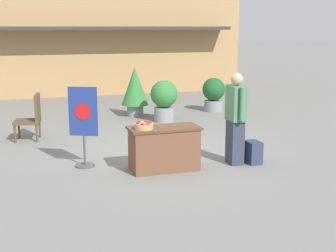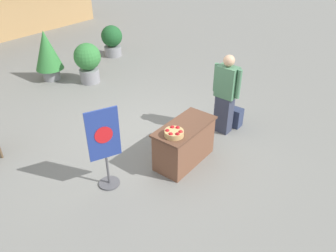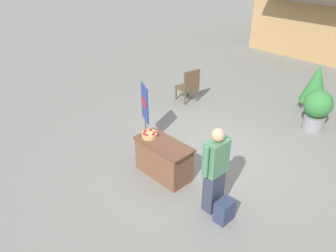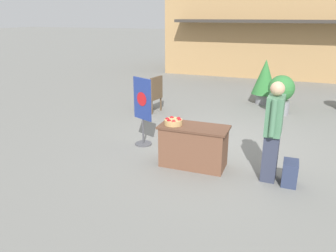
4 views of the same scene
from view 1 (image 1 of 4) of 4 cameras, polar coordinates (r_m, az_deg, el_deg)
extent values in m
plane|color=slate|center=(9.46, -1.21, -3.42)|extent=(120.00, 120.00, 0.00)
cube|color=tan|center=(19.60, -8.31, 10.35)|extent=(10.44, 4.14, 3.97)
cube|color=#38332D|center=(17.12, -6.86, 11.76)|extent=(8.88, 0.90, 0.12)
cube|color=brown|center=(8.34, -0.48, -2.89)|extent=(1.18, 0.57, 0.74)
cube|color=brown|center=(8.25, -0.49, -0.26)|extent=(1.26, 0.60, 0.04)
cylinder|color=tan|center=(8.09, -2.98, -0.02)|extent=(0.33, 0.33, 0.10)
sphere|color=red|center=(8.12, -2.22, 0.32)|extent=(0.08, 0.08, 0.08)
sphere|color=red|center=(8.18, -2.68, 0.41)|extent=(0.08, 0.08, 0.08)
sphere|color=red|center=(8.15, -3.60, 0.35)|extent=(0.08, 0.08, 0.08)
sphere|color=red|center=(8.04, -3.73, 0.18)|extent=(0.08, 0.08, 0.08)
sphere|color=#A30F14|center=(7.97, -3.12, 0.09)|extent=(0.08, 0.08, 0.08)
sphere|color=red|center=(7.99, -2.48, 0.13)|extent=(0.08, 0.08, 0.08)
cube|color=#33384C|center=(8.79, 8.16, -1.96)|extent=(0.25, 0.35, 0.82)
cube|color=#4C7F5B|center=(8.64, 8.30, 2.77)|extent=(0.27, 0.43, 0.65)
sphere|color=tan|center=(8.59, 8.39, 5.69)|extent=(0.23, 0.23, 0.23)
cylinder|color=#4C7F5B|center=(8.41, 9.03, 2.67)|extent=(0.09, 0.09, 0.60)
cylinder|color=#4C7F5B|center=(8.87, 7.61, 3.20)|extent=(0.09, 0.09, 0.60)
cube|color=#2D3856|center=(8.92, 10.34, -3.17)|extent=(0.24, 0.34, 0.42)
cylinder|color=#4C4C51|center=(8.76, -10.07, -4.76)|extent=(0.36, 0.36, 0.03)
cylinder|color=#4C4C51|center=(8.68, -10.14, -2.93)|extent=(0.04, 0.04, 0.55)
cube|color=navy|center=(8.53, -10.32, 1.75)|extent=(0.49, 0.25, 0.89)
cylinder|color=red|center=(8.51, -10.36, 1.73)|extent=(0.27, 0.13, 0.30)
cylinder|color=brown|center=(10.84, -18.15, -0.94)|extent=(0.05, 0.05, 0.39)
cylinder|color=brown|center=(11.29, -17.72, -0.41)|extent=(0.05, 0.05, 0.39)
cylinder|color=brown|center=(10.76, -15.69, -0.88)|extent=(0.05, 0.05, 0.39)
cylinder|color=brown|center=(11.22, -15.36, -0.35)|extent=(0.05, 0.05, 0.39)
cube|color=brown|center=(10.98, -16.80, 0.51)|extent=(0.64, 0.64, 0.06)
cube|color=brown|center=(10.88, -15.63, 2.23)|extent=(0.16, 0.55, 0.59)
cylinder|color=gray|center=(14.29, 5.55, 2.47)|extent=(0.56, 0.56, 0.32)
sphere|color=#1E5628|center=(14.21, 5.59, 4.48)|extent=(0.69, 0.69, 0.69)
cylinder|color=gray|center=(12.66, -0.49, 1.43)|extent=(0.54, 0.54, 0.38)
sphere|color=#337A38|center=(12.57, -0.49, 3.92)|extent=(0.73, 0.73, 0.73)
cylinder|color=gray|center=(13.49, -4.02, 1.93)|extent=(0.47, 0.47, 0.32)
cone|color=#337A38|center=(13.38, -4.07, 4.89)|extent=(0.77, 0.77, 1.08)
camera|label=2|loc=(5.35, -39.25, 23.92)|focal=35.00mm
camera|label=3|loc=(7.83, 44.11, 22.41)|focal=35.00mm
camera|label=4|loc=(4.59, 43.34, 11.01)|focal=35.00mm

